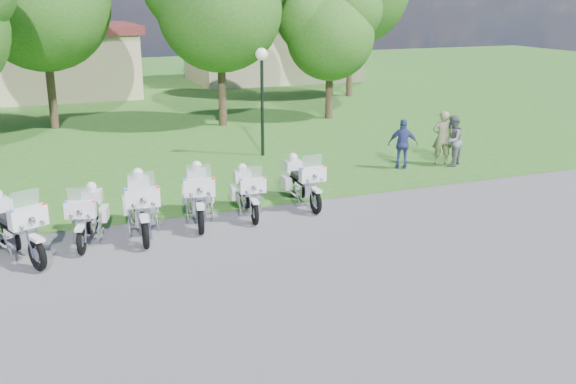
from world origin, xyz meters
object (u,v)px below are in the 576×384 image
object	(u,v)px
motorcycle_3	(141,204)
motorcycle_6	(302,181)
motorcycle_1	(14,226)
motorcycle_5	(247,191)
bystander_a	(442,138)
motorcycle_4	(199,194)
motorcycle_2	(88,215)
lamp_post	(262,75)
bystander_c	(403,144)
bystander_b	(452,141)

from	to	relation	value
motorcycle_3	motorcycle_6	world-z (taller)	motorcycle_3
motorcycle_1	motorcycle_6	world-z (taller)	motorcycle_1
motorcycle_5	bystander_a	bearing A→B (deg)	-155.35
motorcycle_4	motorcycle_5	bearing A→B (deg)	-166.64
motorcycle_2	lamp_post	distance (m)	9.70
motorcycle_1	bystander_c	xyz separation A→B (m)	(12.14, 3.56, 0.12)
lamp_post	bystander_a	size ratio (longest dim) A/B	2.08
motorcycle_4	motorcycle_5	size ratio (longest dim) A/B	1.14
lamp_post	bystander_b	distance (m)	7.07
lamp_post	motorcycle_3	bearing A→B (deg)	-129.82
motorcycle_1	bystander_b	distance (m)	14.29
motorcycle_3	motorcycle_5	distance (m)	2.93
motorcycle_2	motorcycle_5	world-z (taller)	motorcycle_2
motorcycle_4	lamp_post	size ratio (longest dim) A/B	0.64
motorcycle_1	motorcycle_4	size ratio (longest dim) A/B	0.96
motorcycle_3	motorcycle_6	xyz separation A→B (m)	(4.60, 0.72, -0.08)
motorcycle_1	motorcycle_6	distance (m)	7.60
motorcycle_5	bystander_c	bearing A→B (deg)	-151.40
motorcycle_1	bystander_a	world-z (taller)	bystander_a
motorcycle_2	motorcycle_3	xyz separation A→B (m)	(1.28, 0.03, 0.10)
motorcycle_4	bystander_c	xyz separation A→B (m)	(7.71, 2.62, 0.14)
bystander_a	motorcycle_4	bearing A→B (deg)	41.64
bystander_b	bystander_c	distance (m)	1.79
motorcycle_4	lamp_post	bearing A→B (deg)	-111.12
lamp_post	bystander_c	xyz separation A→B (m)	(3.80, -3.53, -2.12)
motorcycle_3	lamp_post	world-z (taller)	lamp_post
motorcycle_6	motorcycle_2	bearing A→B (deg)	8.28
motorcycle_5	bystander_c	world-z (taller)	bystander_c
motorcycle_3	bystander_b	xyz separation A→B (m)	(11.02, 2.72, 0.15)
motorcycle_5	bystander_b	xyz separation A→B (m)	(8.13, 2.28, 0.26)
motorcycle_4	bystander_a	xyz separation A→B (m)	(9.29, 2.63, 0.23)
motorcycle_1	motorcycle_5	size ratio (longest dim) A/B	1.10
motorcycle_3	bystander_c	distance (m)	9.73
motorcycle_4	bystander_a	size ratio (longest dim) A/B	1.34
motorcycle_1	lamp_post	bearing A→B (deg)	-163.10
motorcycle_1	lamp_post	xyz separation A→B (m)	(8.35, 7.09, 2.24)
motorcycle_5	lamp_post	xyz separation A→B (m)	(2.57, 6.10, 2.35)
motorcycle_2	lamp_post	world-z (taller)	lamp_post
motorcycle_5	motorcycle_2	bearing A→B (deg)	13.13
bystander_a	lamp_post	bearing A→B (deg)	-7.42
motorcycle_6	lamp_post	xyz separation A→B (m)	(0.85, 5.82, 2.31)
motorcycle_4	motorcycle_5	distance (m)	1.36
motorcycle_5	lamp_post	distance (m)	7.02
motorcycle_5	motorcycle_1	bearing A→B (deg)	16.33
motorcycle_6	bystander_c	xyz separation A→B (m)	(4.65, 2.29, 0.19)
motorcycle_2	bystander_b	world-z (taller)	bystander_b
motorcycle_5	bystander_b	size ratio (longest dim) A/B	1.25
bystander_b	motorcycle_1	bearing A→B (deg)	-22.01
motorcycle_2	motorcycle_5	bearing A→B (deg)	-158.45
motorcycle_4	motorcycle_5	world-z (taller)	motorcycle_4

